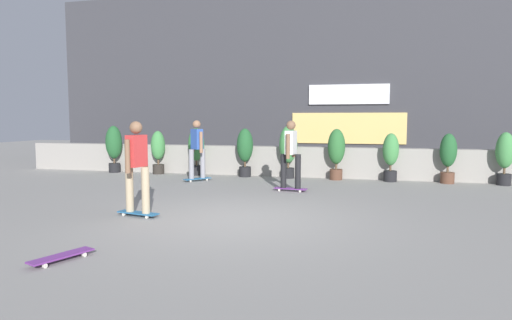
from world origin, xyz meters
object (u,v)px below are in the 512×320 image
object	(u,v)px
potted_plant_1	(158,150)
potted_plant_4	(288,148)
potted_plant_5	(336,150)
potted_plant_6	(391,154)
skater_far_left	(197,148)
potted_plant_7	(448,155)
skateboard_near_camera	(61,256)
potted_plant_0	(114,145)
potted_plant_8	(505,155)
potted_plant_2	(196,148)
skater_mid_plaza	(291,152)
skater_by_wall_right	(137,164)
potted_plant_3	(245,149)

from	to	relation	value
potted_plant_1	potted_plant_4	distance (m)	4.17
potted_plant_5	potted_plant_6	size ratio (longest dim) A/B	1.08
potted_plant_4	skater_far_left	distance (m)	2.66
potted_plant_1	potted_plant_7	world-z (taller)	potted_plant_1
skater_far_left	skateboard_near_camera	distance (m)	7.14
potted_plant_0	potted_plant_4	bearing A→B (deg)	0.00
potted_plant_8	skateboard_near_camera	world-z (taller)	potted_plant_8
potted_plant_7	potted_plant_8	distance (m)	1.38
potted_plant_1	potted_plant_5	xyz separation A→B (m)	(5.56, -0.00, 0.07)
skater_far_left	potted_plant_1	bearing A→B (deg)	145.59
potted_plant_8	potted_plant_7	bearing A→B (deg)	-180.00
potted_plant_1	skateboard_near_camera	xyz separation A→B (m)	(2.82, -8.25, -0.70)
potted_plant_4	potted_plant_8	xyz separation A→B (m)	(5.74, 0.00, -0.10)
potted_plant_2	potted_plant_4	distance (m)	2.88
potted_plant_5	skater_mid_plaza	bearing A→B (deg)	-111.23
potted_plant_4	potted_plant_7	distance (m)	4.36
potted_plant_5	skateboard_near_camera	world-z (taller)	potted_plant_5
potted_plant_8	potted_plant_4	bearing A→B (deg)	-180.00
potted_plant_4	potted_plant_8	world-z (taller)	potted_plant_4
skater_by_wall_right	potted_plant_0	bearing A→B (deg)	125.04
potted_plant_2	potted_plant_7	size ratio (longest dim) A/B	1.08
skater_mid_plaza	potted_plant_6	bearing A→B (deg)	44.39
skateboard_near_camera	potted_plant_6	bearing A→B (deg)	62.88
potted_plant_3	skater_mid_plaza	size ratio (longest dim) A/B	0.85
skateboard_near_camera	potted_plant_8	bearing A→B (deg)	49.34
skater_by_wall_right	skateboard_near_camera	bearing A→B (deg)	-82.18
potted_plant_1	potted_plant_6	distance (m)	7.04
potted_plant_2	potted_plant_4	world-z (taller)	potted_plant_4
potted_plant_7	skater_far_left	xyz separation A→B (m)	(-6.72, -1.24, 0.18)
potted_plant_0	potted_plant_6	bearing A→B (deg)	0.00
potted_plant_5	skater_far_left	bearing A→B (deg)	-161.72
potted_plant_1	potted_plant_8	size ratio (longest dim) A/B	0.97
potted_plant_0	potted_plant_2	bearing A→B (deg)	0.00
potted_plant_2	skater_by_wall_right	world-z (taller)	skater_by_wall_right
skater_mid_plaza	skateboard_near_camera	bearing A→B (deg)	-107.19
potted_plant_2	skater_mid_plaza	bearing A→B (deg)	-35.00
potted_plant_4	skater_by_wall_right	bearing A→B (deg)	-106.36
potted_plant_3	skater_far_left	size ratio (longest dim) A/B	0.85
potted_plant_4	skateboard_near_camera	bearing A→B (deg)	-99.28
potted_plant_7	skater_by_wall_right	bearing A→B (deg)	-136.40
potted_plant_6	potted_plant_7	distance (m)	1.48
potted_plant_2	skateboard_near_camera	size ratio (longest dim) A/B	1.78
skater_mid_plaza	skateboard_near_camera	xyz separation A→B (m)	(-1.83, -5.90, -0.88)
potted_plant_3	skater_far_left	distance (m)	1.62
potted_plant_5	skater_by_wall_right	size ratio (longest dim) A/B	0.86
potted_plant_7	potted_plant_2	bearing A→B (deg)	180.00
skater_far_left	potted_plant_3	bearing A→B (deg)	49.91
potted_plant_8	skater_mid_plaza	size ratio (longest dim) A/B	0.82
skater_by_wall_right	skater_mid_plaza	xyz separation A→B (m)	(2.17, 3.41, 0.00)
potted_plant_1	potted_plant_3	distance (m)	2.85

